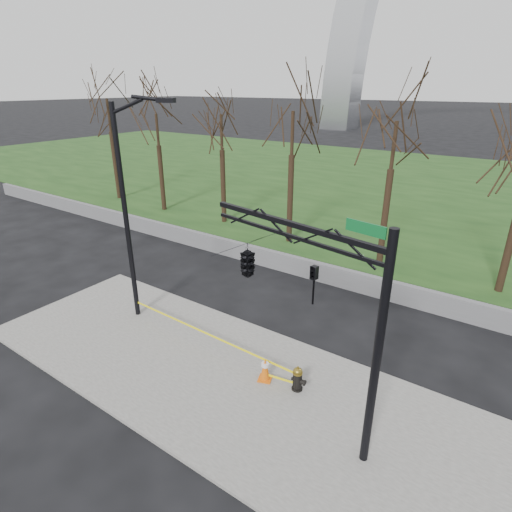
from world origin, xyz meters
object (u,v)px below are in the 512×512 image
Objects in this scene: fire_hydrant at (298,379)px; street_light at (129,201)px; traffic_signal_mast at (268,268)px; traffic_cone at (265,369)px.

street_light reaches higher than fire_hydrant.
traffic_signal_mast is (-0.66, -0.66, 3.67)m from fire_hydrant.
fire_hydrant is 1.05× the size of traffic_cone.
fire_hydrant is 0.10× the size of street_light.
street_light reaches higher than traffic_signal_mast.
traffic_cone is 0.09× the size of street_light.
traffic_signal_mast is (6.48, -0.97, -0.55)m from street_light.
street_light is (-6.10, 0.48, 4.21)m from traffic_cone.
street_light is (-7.14, 0.31, 4.22)m from fire_hydrant.
fire_hydrant is 0.14× the size of traffic_signal_mast.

